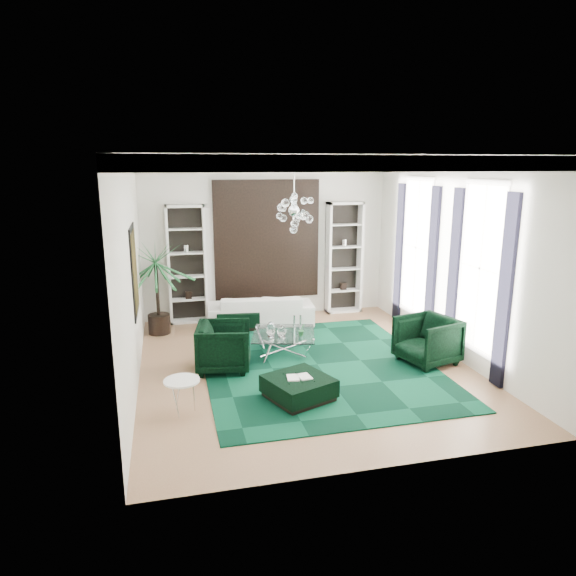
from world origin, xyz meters
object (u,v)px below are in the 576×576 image
object	(u,v)px
side_table	(183,397)
palm	(156,276)
armchair_left	(224,347)
armchair_right	(427,340)
ottoman_side	(239,318)
ottoman_front	(299,388)
coffee_table	(284,343)
sofa	(261,310)

from	to	relation	value
side_table	palm	bearing A→B (deg)	95.18
armchair_left	palm	size ratio (longest dim) A/B	0.37
armchair_right	side_table	distance (m)	4.71
ottoman_side	ottoman_front	bearing A→B (deg)	-84.47
armchair_right	side_table	bearing A→B (deg)	-93.22
ottoman_front	side_table	world-z (taller)	side_table
ottoman_front	palm	xyz separation A→B (m)	(-2.20, 3.97, 1.13)
ottoman_side	side_table	world-z (taller)	side_table
armchair_right	coffee_table	bearing A→B (deg)	-129.82
sofa	ottoman_side	bearing A→B (deg)	11.59
sofa	side_table	bearing A→B (deg)	70.37
armchair_left	ottoman_side	xyz separation A→B (m)	(0.63, 2.51, -0.23)
armchair_left	side_table	distance (m)	1.77
coffee_table	ottoman_front	size ratio (longest dim) A/B	1.30
sofa	palm	world-z (taller)	palm
ottoman_front	side_table	bearing A→B (deg)	-178.86
armchair_left	ottoman_front	world-z (taller)	armchair_left
side_table	ottoman_front	bearing A→B (deg)	1.14
coffee_table	side_table	xyz separation A→B (m)	(-2.07, -2.14, 0.05)
sofa	palm	xyz separation A→B (m)	(-2.33, -0.13, 0.96)
palm	ottoman_front	bearing A→B (deg)	-61.03
armchair_right	side_table	xyz separation A→B (m)	(-4.60, -0.99, -0.19)
ottoman_side	side_table	distance (m)	4.33
side_table	armchair_right	bearing A→B (deg)	12.11
sofa	ottoman_side	distance (m)	0.55
sofa	side_table	world-z (taller)	sofa
side_table	palm	size ratio (longest dim) A/B	0.21
armchair_left	coffee_table	distance (m)	1.40
ottoman_side	palm	world-z (taller)	palm
side_table	ottoman_side	bearing A→B (deg)	70.54
sofa	coffee_table	xyz separation A→B (m)	(0.10, -1.99, -0.15)
coffee_table	ottoman_front	bearing A→B (deg)	-96.51
ottoman_front	side_table	size ratio (longest dim) A/B	1.71
palm	coffee_table	bearing A→B (deg)	-37.44
armchair_right	ottoman_side	size ratio (longest dim) A/B	1.03
palm	ottoman_side	bearing A→B (deg)	2.44
coffee_table	ottoman_side	distance (m)	2.04
ottoman_front	palm	size ratio (longest dim) A/B	0.35
coffee_table	armchair_left	bearing A→B (deg)	-155.51
ottoman_side	palm	xyz separation A→B (m)	(-1.80, -0.08, 1.10)
ottoman_side	side_table	bearing A→B (deg)	-109.46
sofa	palm	bearing A→B (deg)	9.06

